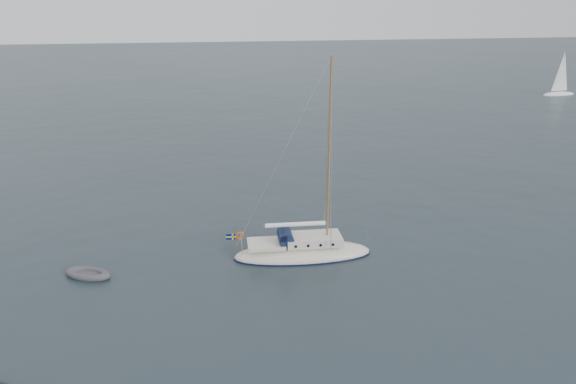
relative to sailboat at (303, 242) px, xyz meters
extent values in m
plane|color=black|center=(-0.57, 0.48, -0.90)|extent=(300.00, 300.00, 0.00)
ellipsoid|color=beige|center=(0.00, 0.00, -0.77)|extent=(7.96, 2.48, 1.33)
cube|color=beige|center=(0.62, 0.00, 0.14)|extent=(3.18, 1.68, 0.49)
cube|color=beige|center=(-2.13, 0.00, 0.00)|extent=(2.12, 1.68, 0.22)
cylinder|color=#141E3A|center=(-1.02, 0.00, 0.38)|extent=(0.85, 1.46, 0.85)
cube|color=#141E3A|center=(-1.20, 0.00, 0.56)|extent=(0.40, 1.46, 0.35)
cylinder|color=olive|center=(1.41, 0.00, 5.20)|extent=(0.13, 0.13, 10.61)
cylinder|color=olive|center=(1.41, 0.00, 5.73)|extent=(0.04, 1.95, 0.04)
cylinder|color=olive|center=(-0.45, 0.00, 1.09)|extent=(3.71, 0.09, 0.09)
cylinder|color=white|center=(-0.45, 0.00, 1.13)|extent=(3.45, 0.25, 0.25)
cylinder|color=#97989F|center=(-3.54, 0.00, 0.38)|extent=(0.04, 1.95, 0.04)
torus|color=#E74E00|center=(-3.58, 0.53, 0.38)|extent=(0.48, 0.09, 0.48)
cylinder|color=olive|center=(-3.85, 0.00, 0.29)|extent=(0.03, 0.03, 0.80)
cube|color=#000A67|center=(-4.12, 0.00, 0.56)|extent=(0.53, 0.02, 0.34)
cube|color=yellow|center=(-4.12, 0.00, 0.56)|extent=(0.55, 0.03, 0.08)
cube|color=yellow|center=(-4.02, 0.00, 0.56)|extent=(0.08, 0.03, 0.35)
cylinder|color=black|center=(-0.53, 0.85, 0.14)|extent=(0.16, 0.05, 0.16)
cylinder|color=black|center=(-0.53, -0.85, 0.14)|extent=(0.16, 0.05, 0.16)
cylinder|color=black|center=(0.17, 0.85, 0.14)|extent=(0.16, 0.05, 0.16)
cylinder|color=black|center=(0.17, -0.85, 0.14)|extent=(0.16, 0.05, 0.16)
cylinder|color=black|center=(0.88, 0.85, 0.14)|extent=(0.16, 0.05, 0.16)
cylinder|color=black|center=(0.88, -0.85, 0.14)|extent=(0.16, 0.05, 0.16)
cylinder|color=black|center=(1.59, 0.85, 0.14)|extent=(0.16, 0.05, 0.16)
cylinder|color=black|center=(1.59, -0.85, 0.14)|extent=(0.16, 0.05, 0.16)
cube|color=#4C4C51|center=(-11.91, -0.63, -0.79)|extent=(1.63, 0.67, 0.10)
ellipsoid|color=white|center=(47.58, 47.35, -0.86)|extent=(5.28, 1.76, 0.88)
cylinder|color=#97989F|center=(47.58, 47.35, 2.62)|extent=(0.09, 0.09, 6.16)
cone|color=white|center=(47.53, 47.35, 2.62)|extent=(2.82, 2.82, 5.72)
camera|label=1|loc=(-5.47, -28.96, 13.59)|focal=35.00mm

